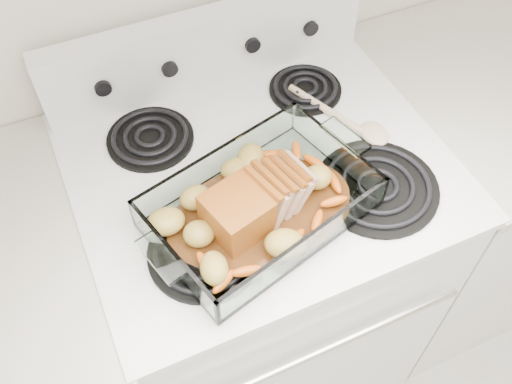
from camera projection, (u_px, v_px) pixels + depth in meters
name	position (u px, v px, depth m)	size (l,w,h in m)	color
electric_range	(259.00, 270.00, 1.57)	(0.78, 0.70, 1.12)	white
counter_left	(15.00, 370.00, 1.41)	(0.58, 0.68, 0.93)	white
counter_right	(457.00, 194.00, 1.74)	(0.58, 0.68, 0.93)	white
baking_dish	(260.00, 208.00, 1.10)	(0.41, 0.27, 0.08)	silver
pork_roast	(250.00, 203.00, 1.07)	(0.22, 0.11, 0.09)	#914913
roast_vegetables	(250.00, 192.00, 1.11)	(0.38, 0.21, 0.05)	#C7500C
wooden_spoon	(353.00, 123.00, 1.26)	(0.14, 0.25, 0.02)	beige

